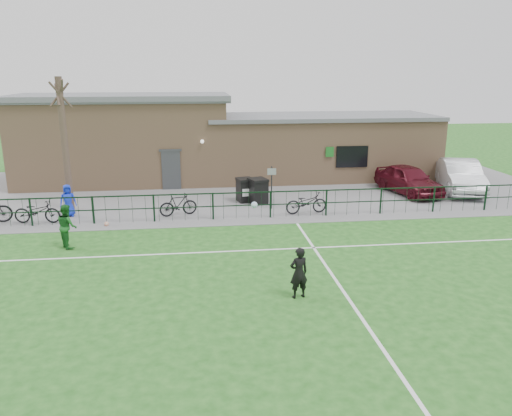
{
  "coord_description": "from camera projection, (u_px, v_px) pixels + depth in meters",
  "views": [
    {
      "loc": [
        -2.17,
        -12.75,
        6.24
      ],
      "look_at": [
        0.0,
        5.0,
        1.3
      ],
      "focal_mm": 35.0,
      "sensor_mm": 36.0,
      "label": 1
    }
  ],
  "objects": [
    {
      "name": "sign_post",
      "position": [
        271.0,
        188.0,
        23.01
      ],
      "size": [
        0.07,
        0.07,
        2.0
      ],
      "primitive_type": "cylinder",
      "rotation": [
        0.0,
        0.0,
        0.21
      ],
      "color": "black",
      "rests_on": "paving_strip"
    },
    {
      "name": "clubhouse",
      "position": [
        217.0,
        142.0,
        29.21
      ],
      "size": [
        24.25,
        5.4,
        4.96
      ],
      "color": "tan",
      "rests_on": "ground"
    },
    {
      "name": "bicycle_d",
      "position": [
        178.0,
        204.0,
        22.03
      ],
      "size": [
        1.76,
        0.92,
        1.02
      ],
      "primitive_type": "imported",
      "rotation": [
        0.0,
        0.0,
        1.85
      ],
      "color": "black",
      "rests_on": "paving_strip"
    },
    {
      "name": "pitch_line_mid",
      "position": [
        259.0,
        250.0,
        17.94
      ],
      "size": [
        28.0,
        0.1,
        0.01
      ],
      "primitive_type": "cube",
      "color": "white",
      "rests_on": "ground"
    },
    {
      "name": "car_maroon",
      "position": [
        408.0,
        179.0,
        25.95
      ],
      "size": [
        2.64,
        4.65,
        1.49
      ],
      "primitive_type": "imported",
      "rotation": [
        0.0,
        0.0,
        0.21
      ],
      "color": "#4D0D18",
      "rests_on": "paving_strip"
    },
    {
      "name": "ground",
      "position": [
        277.0,
        299.0,
        14.12
      ],
      "size": [
        90.0,
        90.0,
        0.0
      ],
      "primitive_type": "plane",
      "color": "#1C5418",
      "rests_on": "ground"
    },
    {
      "name": "outfield_player",
      "position": [
        67.0,
        226.0,
        18.05
      ],
      "size": [
        0.92,
        0.98,
        1.61
      ],
      "primitive_type": "imported",
      "rotation": [
        0.0,
        0.0,
        2.09
      ],
      "color": "#1A5B20",
      "rests_on": "ground"
    },
    {
      "name": "ball_ground",
      "position": [
        107.0,
        224.0,
        20.68
      ],
      "size": [
        0.2,
        0.2,
        0.2
      ],
      "primitive_type": "sphere",
      "color": "white",
      "rests_on": "ground"
    },
    {
      "name": "wheelie_bin_right",
      "position": [
        258.0,
        192.0,
        24.06
      ],
      "size": [
        0.97,
        1.04,
        1.14
      ],
      "primitive_type": "cube",
      "rotation": [
        0.0,
        0.0,
        0.31
      ],
      "color": "black",
      "rests_on": "paving_strip"
    },
    {
      "name": "wheelie_bin_left",
      "position": [
        245.0,
        191.0,
        24.44
      ],
      "size": [
        0.87,
        0.94,
        1.06
      ],
      "primitive_type": "cube",
      "rotation": [
        0.0,
        0.0,
        0.23
      ],
      "color": "black",
      "rests_on": "paving_strip"
    },
    {
      "name": "pitch_line_perp",
      "position": [
        346.0,
        295.0,
        14.35
      ],
      "size": [
        0.1,
        16.0,
        0.01
      ],
      "primitive_type": "cube",
      "color": "white",
      "rests_on": "ground"
    },
    {
      "name": "bare_tree",
      "position": [
        65.0,
        145.0,
        22.43
      ],
      "size": [
        0.3,
        0.3,
        6.0
      ],
      "primitive_type": "cylinder",
      "color": "#443229",
      "rests_on": "ground"
    },
    {
      "name": "bicycle_e",
      "position": [
        306.0,
        202.0,
        22.37
      ],
      "size": [
        1.98,
        0.92,
        1.0
      ],
      "primitive_type": "imported",
      "rotation": [
        0.0,
        0.0,
        1.71
      ],
      "color": "black",
      "rests_on": "paving_strip"
    },
    {
      "name": "bicycle_c",
      "position": [
        37.0,
        211.0,
        20.96
      ],
      "size": [
        1.98,
        0.86,
        1.01
      ],
      "primitive_type": "imported",
      "rotation": [
        0.0,
        0.0,
        1.47
      ],
      "color": "black",
      "rests_on": "paving_strip"
    },
    {
      "name": "goalkeeper_kick",
      "position": [
        297.0,
        270.0,
        14.12
      ],
      "size": [
        1.26,
        3.84,
        1.94
      ],
      "color": "black",
      "rests_on": "ground"
    },
    {
      "name": "pitch_line_touch",
      "position": [
        248.0,
        220.0,
        21.58
      ],
      "size": [
        28.0,
        0.1,
        0.01
      ],
      "primitive_type": "cube",
      "color": "white",
      "rests_on": "ground"
    },
    {
      "name": "car_silver",
      "position": [
        460.0,
        176.0,
        26.39
      ],
      "size": [
        3.1,
        5.33,
        1.66
      ],
      "primitive_type": "imported",
      "rotation": [
        0.0,
        0.0,
        -0.28
      ],
      "color": "#B3B7BC",
      "rests_on": "paving_strip"
    },
    {
      "name": "perimeter_fence",
      "position": [
        248.0,
        205.0,
        21.61
      ],
      "size": [
        28.0,
        0.1,
        1.2
      ],
      "primitive_type": "cube",
      "color": "black",
      "rests_on": "ground"
    },
    {
      "name": "paving_strip",
      "position": [
        237.0,
        190.0,
        27.03
      ],
      "size": [
        34.0,
        13.0,
        0.02
      ],
      "primitive_type": "cube",
      "color": "slate",
      "rests_on": "ground"
    },
    {
      "name": "spectator_child",
      "position": [
        68.0,
        201.0,
        21.87
      ],
      "size": [
        0.8,
        0.63,
        1.43
      ],
      "primitive_type": "imported",
      "rotation": [
        0.0,
        0.0,
        0.29
      ],
      "color": "#1630D2",
      "rests_on": "paving_strip"
    }
  ]
}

